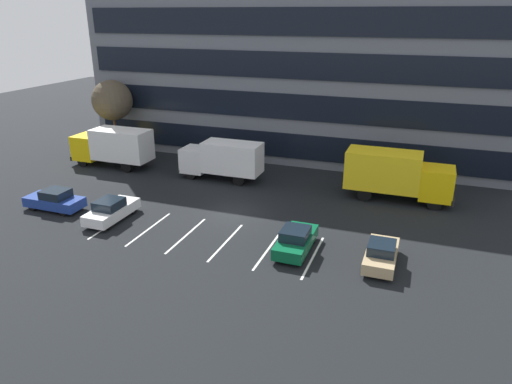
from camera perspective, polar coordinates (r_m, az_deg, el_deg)
The scene contains 11 objects.
ground_plane at distance 33.80m, azimuth -2.89°, elevation -2.57°, with size 120.00×120.00×0.00m, color black.
office_building at distance 48.22m, azimuth 5.54°, elevation 15.53°, with size 40.80×11.92×18.00m.
lot_markings at distance 30.22m, azimuth -6.12°, elevation -5.65°, with size 14.14×5.40×0.01m.
box_truck_white at distance 40.14m, azimuth -4.10°, elevation 4.09°, with size 7.16×2.37×3.32m.
box_truck_yellow_all at distance 37.04m, azimuth 16.71°, elevation 2.14°, with size 8.02×2.65×3.72m.
box_truck_yellow at distance 45.43m, azimuth -16.98°, elevation 5.42°, with size 7.73×2.56×3.58m.
sedan_navy at distance 37.13m, azimuth -23.25°, elevation -0.91°, with size 4.30×1.80×1.54m.
sedan_tan at distance 27.75m, azimuth 14.98°, elevation -7.28°, with size 1.69×4.04×1.45m.
sedan_white at distance 33.91m, azimuth -17.16°, elevation -2.11°, with size 1.81×4.33×1.55m.
sedan_forest at distance 28.38m, azimuth 4.85°, elevation -5.84°, with size 1.79×4.27×1.53m.
bare_tree at distance 49.11m, azimuth -17.07°, elevation 10.60°, with size 3.95×3.95×7.40m.
Camera 1 is at (12.27, -28.47, 13.47)m, focal length 32.92 mm.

